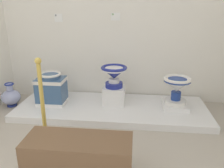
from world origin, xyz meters
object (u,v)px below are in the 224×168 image
antique_toilet_tall_cobalt (51,86)px  plinth_block_squat_floral (175,105)px  plinth_block_pale_glazed (114,95)px  plinth_block_tall_cobalt (53,102)px  decorative_vase_companion (11,97)px  antique_toilet_pale_glazed (114,74)px  stanchion_post_near_left (45,124)px  museum_bench (79,159)px  info_placard_first (58,18)px  antique_toilet_squat_floral (177,86)px  info_placard_second (116,17)px

antique_toilet_tall_cobalt → plinth_block_squat_floral: 1.79m
antique_toilet_tall_cobalt → plinth_block_pale_glazed: bearing=5.4°
plinth_block_tall_cobalt → decorative_vase_companion: 0.67m
antique_toilet_pale_glazed → stanchion_post_near_left: bearing=-118.2°
decorative_vase_companion → museum_bench: size_ratio=0.40×
antique_toilet_tall_cobalt → info_placard_first: info_placard_first is taller
plinth_block_pale_glazed → stanchion_post_near_left: size_ratio=0.30×
plinth_block_pale_glazed → plinth_block_squat_floral: plinth_block_pale_glazed is taller
antique_toilet_squat_floral → museum_bench: size_ratio=0.42×
plinth_block_pale_glazed → stanchion_post_near_left: 1.27m
decorative_vase_companion → museum_bench: (1.42, -1.43, 0.05)m
antique_toilet_pale_glazed → info_placard_first: info_placard_first is taller
plinth_block_pale_glazed → antique_toilet_squat_floral: antique_toilet_squat_floral is taller
plinth_block_tall_cobalt → antique_toilet_pale_glazed: antique_toilet_pale_glazed is taller
plinth_block_tall_cobalt → info_placard_second: 1.57m
antique_toilet_tall_cobalt → antique_toilet_pale_glazed: 0.93m
plinth_block_squat_floral → info_placard_second: info_placard_second is taller
antique_toilet_squat_floral → museum_bench: (-1.03, -1.44, -0.21)m
plinth_block_tall_cobalt → museum_bench: (0.75, -1.39, 0.08)m
museum_bench → decorative_vase_companion: bearing=134.8°
info_placard_first → info_placard_second: info_placard_second is taller
antique_toilet_squat_floral → antique_toilet_tall_cobalt: bearing=-178.4°
info_placard_first → decorative_vase_companion: 1.40m
plinth_block_pale_glazed → plinth_block_tall_cobalt: bearing=-174.6°
info_placard_second → decorative_vase_companion: bearing=-162.8°
plinth_block_pale_glazed → museum_bench: bearing=-96.0°
info_placard_second → plinth_block_squat_floral: bearing=-27.7°
antique_toilet_tall_cobalt → decorative_vase_companion: size_ratio=1.15×
antique_toilet_pale_glazed → antique_toilet_squat_floral: 0.89m
plinth_block_pale_glazed → info_placard_first: 1.46m
plinth_block_tall_cobalt → info_placard_second: (0.88, 0.52, 1.19)m
plinth_block_tall_cobalt → stanchion_post_near_left: 1.09m
plinth_block_squat_floral → info_placard_first: 2.17m
info_placard_second → museum_bench: size_ratio=0.15×
plinth_block_squat_floral → info_placard_first: (-1.78, 0.47, 1.16)m
plinth_block_squat_floral → museum_bench: (-1.03, -1.44, 0.08)m
antique_toilet_pale_glazed → antique_toilet_squat_floral: size_ratio=0.97×
antique_toilet_pale_glazed → decorative_vase_companion: antique_toilet_pale_glazed is taller
info_placard_second → plinth_block_pale_glazed: bearing=-86.9°
antique_toilet_pale_glazed → plinth_block_squat_floral: (0.87, -0.04, -0.43)m
plinth_block_pale_glazed → antique_toilet_pale_glazed: (-0.00, -0.00, 0.33)m
antique_toilet_squat_floral → info_placard_first: 2.04m
antique_toilet_pale_glazed → info_placard_second: bearing=93.1°
antique_toilet_tall_cobalt → museum_bench: bearing=-61.6°
decorative_vase_companion → antique_toilet_squat_floral: bearing=0.2°
plinth_block_squat_floral → info_placard_second: bearing=152.3°
antique_toilet_squat_floral → decorative_vase_companion: size_ratio=1.05×
antique_toilet_squat_floral → museum_bench: bearing=-125.6°
plinth_block_pale_glazed → antique_toilet_pale_glazed: antique_toilet_pale_glazed is taller
antique_toilet_squat_floral → stanchion_post_near_left: bearing=-143.8°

